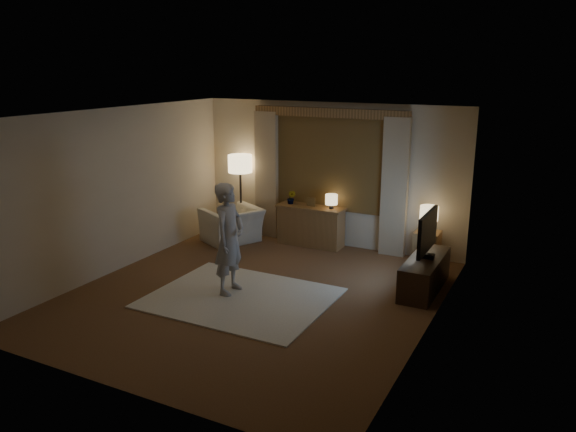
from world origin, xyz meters
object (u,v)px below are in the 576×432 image
Objects in this scene: armchair at (232,225)px; person at (229,239)px; tv_stand at (425,274)px; side_table at (427,248)px; sideboard at (311,227)px.

person reaches higher than armchair.
tv_stand is at bearing -63.57° from person.
armchair reaches higher than tv_stand.
side_table is 3.43m from person.
sideboard is at bearing 178.67° from side_table.
person is (-0.10, -2.58, 0.48)m from sideboard.
person is at bearing -131.68° from side_table.
armchair is at bearing 169.70° from tv_stand.
armchair is 0.71× the size of tv_stand.
tv_stand is at bearing -77.75° from side_table.
person reaches higher than tv_stand.
armchair is 1.77× the size of side_table.
person is at bearing -150.78° from tv_stand.
armchair is 0.61× the size of person.
tv_stand is (3.80, -0.69, -0.07)m from armchair.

